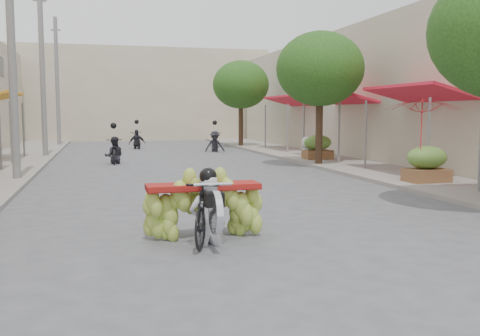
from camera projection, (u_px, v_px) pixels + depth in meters
name	position (u px, v px, depth m)	size (l,w,h in m)	color
ground	(363.00, 295.00, 6.20)	(120.00, 120.00, 0.00)	#5B5B60
sidewalk_right	(345.00, 162.00, 22.40)	(4.00, 60.00, 0.12)	gray
shophouse_row_right	(466.00, 91.00, 22.39)	(9.77, 40.00, 6.00)	#BFB69E
far_building	(137.00, 95.00, 42.40)	(20.00, 6.00, 7.00)	#C0B398
utility_pole_mid	(12.00, 48.00, 15.97)	(0.60, 0.24, 8.00)	slate
utility_pole_far	(42.00, 71.00, 24.63)	(0.60, 0.24, 8.00)	slate
utility_pole_back	(57.00, 82.00, 33.29)	(0.60, 0.24, 8.00)	slate
street_tree_mid	(320.00, 69.00, 20.65)	(3.40, 3.40, 5.25)	#3A2719
street_tree_far	(241.00, 85.00, 32.19)	(3.40, 3.40, 5.25)	#3A2719
produce_crate_mid	(427.00, 161.00, 15.39)	(1.20, 0.88, 1.16)	brown
produce_crate_far	(318.00, 145.00, 23.09)	(1.20, 0.88, 1.16)	brown
banana_motorbike	(206.00, 200.00, 8.75)	(2.20, 1.93, 2.07)	black
market_umbrella	(423.00, 97.00, 14.92)	(2.35, 2.35, 1.89)	#AF171C
pedestrian	(307.00, 137.00, 23.50)	(1.08, 1.00, 1.89)	white
bg_motorbike_a	(114.00, 146.00, 22.17)	(0.81, 1.78, 1.95)	black
bg_motorbike_b	(215.00, 137.00, 28.97)	(1.08, 1.93, 1.95)	black
bg_motorbike_c	(137.00, 136.00, 31.36)	(1.01, 1.80, 1.95)	black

